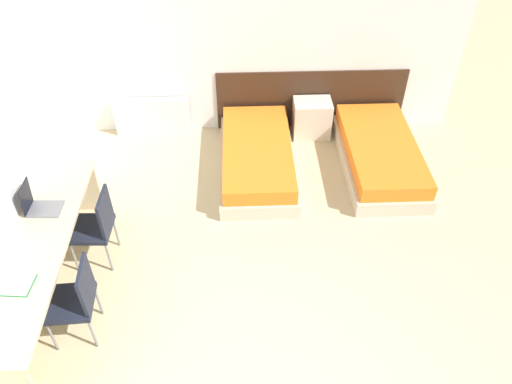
# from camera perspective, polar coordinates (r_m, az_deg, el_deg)

# --- Properties ---
(wall_back) EXTENTS (5.69, 0.05, 2.70)m
(wall_back) POSITION_cam_1_polar(r_m,az_deg,el_deg) (6.71, -0.75, 17.17)
(wall_back) COLOR white
(wall_back) RESTS_ON ground_plane
(wall_left) EXTENTS (0.05, 5.56, 2.70)m
(wall_left) POSITION_cam_1_polar(r_m,az_deg,el_deg) (5.21, -27.04, 4.19)
(wall_left) COLOR white
(wall_left) RESTS_ON ground_plane
(headboard_panel) EXTENTS (2.64, 0.03, 0.88)m
(headboard_panel) POSITION_cam_1_polar(r_m,az_deg,el_deg) (7.18, 6.27, 10.45)
(headboard_panel) COLOR #382316
(headboard_panel) RESTS_ON ground_plane
(bed_near_window) EXTENTS (0.95, 1.90, 0.40)m
(bed_near_window) POSITION_cam_1_polar(r_m,az_deg,el_deg) (6.44, 0.12, 3.92)
(bed_near_window) COLOR beige
(bed_near_window) RESTS_ON ground_plane
(bed_near_door) EXTENTS (0.95, 1.90, 0.40)m
(bed_near_door) POSITION_cam_1_polar(r_m,az_deg,el_deg) (6.69, 13.95, 4.14)
(bed_near_door) COLOR beige
(bed_near_door) RESTS_ON ground_plane
(nightstand) EXTENTS (0.52, 0.37, 0.54)m
(nightstand) POSITION_cam_1_polar(r_m,az_deg,el_deg) (7.09, 6.39, 8.35)
(nightstand) COLOR beige
(nightstand) RESTS_ON ground_plane
(radiator) EXTENTS (1.04, 0.12, 0.54)m
(radiator) POSITION_cam_1_polar(r_m,az_deg,el_deg) (7.23, -11.77, 8.44)
(radiator) COLOR silver
(radiator) RESTS_ON ground_plane
(desk) EXTENTS (0.57, 2.51, 0.73)m
(desk) POSITION_cam_1_polar(r_m,az_deg,el_deg) (5.14, -23.40, -6.56)
(desk) COLOR #C6B28E
(desk) RESTS_ON ground_plane
(chair_near_laptop) EXTENTS (0.43, 0.43, 0.90)m
(chair_near_laptop) POSITION_cam_1_polar(r_m,az_deg,el_deg) (5.36, -17.83, -3.56)
(chair_near_laptop) COLOR black
(chair_near_laptop) RESTS_ON ground_plane
(chair_near_notebook) EXTENTS (0.44, 0.44, 0.90)m
(chair_near_notebook) POSITION_cam_1_polar(r_m,az_deg,el_deg) (4.79, -19.94, -11.33)
(chair_near_notebook) COLOR black
(chair_near_notebook) RESTS_ON ground_plane
(laptop) EXTENTS (0.33, 0.25, 0.33)m
(laptop) POSITION_cam_1_polar(r_m,az_deg,el_deg) (5.34, -23.59, -1.34)
(laptop) COLOR slate
(laptop) RESTS_ON desk
(open_notebook) EXTENTS (0.33, 0.27, 0.02)m
(open_notebook) POSITION_cam_1_polar(r_m,az_deg,el_deg) (4.78, -25.88, -9.52)
(open_notebook) COLOR #236B3D
(open_notebook) RESTS_ON desk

